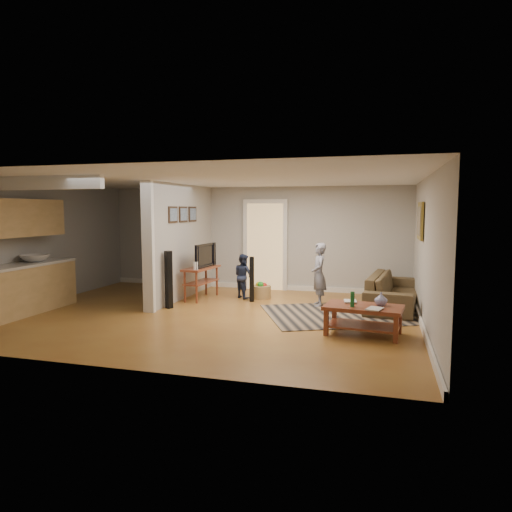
# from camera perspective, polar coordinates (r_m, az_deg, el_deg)

# --- Properties ---
(ground) EXTENTS (7.50, 7.50, 0.00)m
(ground) POSITION_cam_1_polar(r_m,az_deg,el_deg) (8.61, -5.73, -7.33)
(ground) COLOR brown
(ground) RESTS_ON ground
(room_shell) EXTENTS (7.54, 6.02, 2.52)m
(room_shell) POSITION_cam_1_polar(r_m,az_deg,el_deg) (9.22, -11.04, 2.63)
(room_shell) COLOR #A9A8A2
(room_shell) RESTS_ON ground
(area_rug) EXTENTS (3.40, 3.03, 0.01)m
(area_rug) POSITION_cam_1_polar(r_m,az_deg,el_deg) (8.76, 10.82, -7.13)
(area_rug) COLOR black
(area_rug) RESTS_ON ground
(sofa) EXTENTS (1.16, 2.37, 0.67)m
(sofa) POSITION_cam_1_polar(r_m,az_deg,el_deg) (9.60, 16.77, -6.17)
(sofa) COLOR #403120
(sofa) RESTS_ON ground
(coffee_table) EXTENTS (1.26, 0.83, 0.70)m
(coffee_table) POSITION_cam_1_polar(r_m,az_deg,el_deg) (7.37, 13.42, -6.83)
(coffee_table) COLOR maroon
(coffee_table) RESTS_ON ground
(tv_console) EXTENTS (0.53, 1.15, 0.96)m
(tv_console) POSITION_cam_1_polar(r_m,az_deg,el_deg) (10.04, -6.81, -1.75)
(tv_console) COLOR maroon
(tv_console) RESTS_ON ground
(speaker_left) EXTENTS (0.15, 0.15, 1.15)m
(speaker_left) POSITION_cam_1_polar(r_m,az_deg,el_deg) (9.19, -10.86, -2.93)
(speaker_left) COLOR black
(speaker_left) RESTS_ON ground
(speaker_right) EXTENTS (0.12, 0.12, 0.96)m
(speaker_right) POSITION_cam_1_polar(r_m,az_deg,el_deg) (9.69, -0.54, -2.91)
(speaker_right) COLOR black
(speaker_right) RESTS_ON ground
(toy_basket) EXTENTS (0.43, 0.43, 0.38)m
(toy_basket) POSITION_cam_1_polar(r_m,az_deg,el_deg) (10.11, 0.66, -4.41)
(toy_basket) COLOR brown
(toy_basket) RESTS_ON ground
(child) EXTENTS (0.43, 0.54, 1.29)m
(child) POSITION_cam_1_polar(r_m,az_deg,el_deg) (9.44, 7.80, -6.18)
(child) COLOR gray
(child) RESTS_ON ground
(toddler) EXTENTS (0.60, 0.59, 0.98)m
(toddler) POSITION_cam_1_polar(r_m,az_deg,el_deg) (10.17, -1.57, -5.25)
(toddler) COLOR #202943
(toddler) RESTS_ON ground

